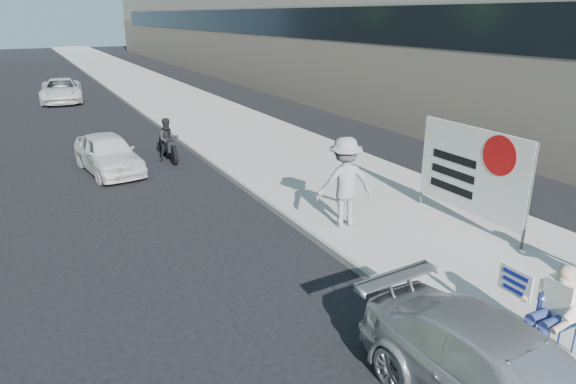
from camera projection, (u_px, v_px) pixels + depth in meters
ground at (337, 336)px, 7.76m from camera, size 160.00×160.00×0.00m
near_sidewalk at (191, 108)px, 26.24m from camera, size 5.00×120.00×0.15m
seated_protester at (553, 305)px, 6.96m from camera, size 0.83×1.12×1.31m
jogger at (345, 182)px, 11.18m from camera, size 1.41×0.96×2.01m
protest_banner at (471, 170)px, 11.16m from camera, size 0.08×3.06×2.20m
parked_sedan at (506, 381)px, 5.95m from camera, size 1.91×4.13×1.17m
white_sedan_near at (108, 153)px, 15.68m from camera, size 1.86×3.69×1.21m
white_sedan_far at (61, 90)px, 28.44m from camera, size 2.55×4.76×1.27m
motorcycle at (168, 142)px, 16.98m from camera, size 0.71×2.04×1.42m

